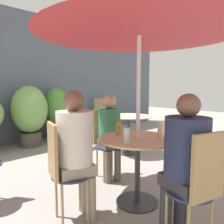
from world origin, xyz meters
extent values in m
plane|color=gray|center=(0.00, 0.00, 0.00)|extent=(20.00, 20.00, 0.00)
cube|color=#4C5666|center=(0.00, 3.63, 1.50)|extent=(10.00, 0.06, 3.00)
cylinder|color=#2D2D33|center=(-0.05, 0.04, 0.01)|extent=(0.47, 0.47, 0.01)
cylinder|color=#2D2D33|center=(-0.05, 0.04, 0.36)|extent=(0.06, 0.06, 0.70)
cylinder|color=#CCB284|center=(-0.05, 0.04, 0.72)|extent=(0.84, 0.84, 0.02)
cylinder|color=#2D2D33|center=(1.28, 1.34, 0.01)|extent=(0.47, 0.47, 0.01)
cylinder|color=#2D2D33|center=(1.28, 1.34, 0.36)|extent=(0.06, 0.06, 0.70)
cylinder|color=#CCB284|center=(1.28, 1.34, 0.72)|extent=(0.87, 0.87, 0.02)
cylinder|color=#232847|center=(0.17, 0.75, 0.45)|extent=(0.37, 0.37, 0.02)
cylinder|color=#9E7A4C|center=(0.32, 0.82, 0.22)|extent=(0.02, 0.02, 0.44)
cylinder|color=#9E7A4C|center=(0.10, 0.90, 0.22)|extent=(0.02, 0.02, 0.44)
cylinder|color=#9E7A4C|center=(0.25, 0.60, 0.22)|extent=(0.02, 0.02, 0.44)
cylinder|color=#9E7A4C|center=(0.02, 0.67, 0.22)|extent=(0.02, 0.02, 0.44)
cube|color=#9E7A4C|center=(0.22, 0.90, 0.71)|extent=(0.31, 0.12, 0.50)
cylinder|color=#232847|center=(-0.76, 0.26, 0.45)|extent=(0.37, 0.37, 0.02)
cylinder|color=#9E7A4C|center=(-0.84, 0.41, 0.22)|extent=(0.02, 0.02, 0.44)
cylinder|color=#9E7A4C|center=(-0.91, 0.18, 0.22)|extent=(0.02, 0.02, 0.44)
cylinder|color=#9E7A4C|center=(-0.61, 0.34, 0.22)|extent=(0.02, 0.02, 0.44)
cylinder|color=#9E7A4C|center=(-0.68, 0.11, 0.22)|extent=(0.02, 0.02, 0.44)
cube|color=#9E7A4C|center=(-0.92, 0.31, 0.71)|extent=(0.12, 0.31, 0.50)
cylinder|color=#232847|center=(-0.27, -0.67, 0.45)|extent=(0.37, 0.37, 0.02)
cylinder|color=#9E7A4C|center=(-0.20, -0.82, 0.22)|extent=(0.02, 0.02, 0.44)
cylinder|color=#9E7A4C|center=(-0.35, -0.52, 0.22)|extent=(0.02, 0.02, 0.44)
cylinder|color=#9E7A4C|center=(-0.12, -0.59, 0.22)|extent=(0.02, 0.02, 0.44)
cube|color=#9E7A4C|center=(-0.32, -0.83, 0.71)|extent=(0.31, 0.12, 0.50)
cylinder|color=#232847|center=(2.11, 3.14, 0.45)|extent=(0.37, 0.37, 0.02)
cylinder|color=#9E7A4C|center=(2.28, 3.16, 0.22)|extent=(0.02, 0.02, 0.44)
cylinder|color=#9E7A4C|center=(2.09, 3.31, 0.22)|extent=(0.02, 0.02, 0.44)
cylinder|color=#9E7A4C|center=(2.13, 2.97, 0.22)|extent=(0.02, 0.02, 0.44)
cylinder|color=#9E7A4C|center=(1.94, 3.12, 0.22)|extent=(0.02, 0.02, 0.44)
cube|color=#9E7A4C|center=(2.22, 3.27, 0.71)|extent=(0.26, 0.22, 0.50)
cylinder|color=#232847|center=(0.75, 2.29, 0.45)|extent=(0.37, 0.37, 0.02)
cylinder|color=#9E7A4C|center=(0.80, 2.45, 0.22)|extent=(0.02, 0.02, 0.44)
cylinder|color=#9E7A4C|center=(0.59, 2.34, 0.22)|extent=(0.02, 0.02, 0.44)
cylinder|color=#9E7A4C|center=(0.91, 2.24, 0.22)|extent=(0.02, 0.02, 0.44)
cylinder|color=#9E7A4C|center=(0.70, 2.13, 0.22)|extent=(0.02, 0.02, 0.44)
cube|color=#9E7A4C|center=(0.67, 2.44, 0.71)|extent=(0.29, 0.17, 0.50)
cylinder|color=brown|center=(0.06, 0.62, 0.22)|extent=(0.09, 0.09, 0.44)
cylinder|color=brown|center=(0.19, 0.58, 0.22)|extent=(0.09, 0.09, 0.44)
cube|color=brown|center=(0.16, 0.71, 0.51)|extent=(0.33, 0.35, 0.09)
cylinder|color=#337551|center=(0.16, 0.71, 0.77)|extent=(0.30, 0.30, 0.44)
sphere|color=tan|center=(0.16, 0.71, 1.09)|extent=(0.19, 0.19, 0.19)
cylinder|color=gray|center=(-0.62, 0.14, 0.22)|extent=(0.10, 0.10, 0.44)
cylinder|color=gray|center=(-0.58, 0.28, 0.22)|extent=(0.10, 0.10, 0.44)
cube|color=gray|center=(-0.72, 0.25, 0.51)|extent=(0.39, 0.37, 0.10)
cylinder|color=beige|center=(-0.72, 0.25, 0.81)|extent=(0.34, 0.34, 0.50)
sphere|color=brown|center=(-0.72, 0.25, 1.15)|extent=(0.19, 0.19, 0.19)
cylinder|color=#2D2D33|center=(-0.15, -0.53, 0.22)|extent=(0.11, 0.11, 0.44)
cylinder|color=#2D2D33|center=(-0.30, -0.48, 0.22)|extent=(0.11, 0.11, 0.44)
cube|color=#2D2D33|center=(-0.26, -0.63, 0.52)|extent=(0.39, 0.41, 0.11)
cylinder|color=#232847|center=(-0.26, -0.63, 0.81)|extent=(0.35, 0.35, 0.48)
sphere|color=brown|center=(-0.26, -0.63, 1.14)|extent=(0.18, 0.18, 0.18)
cylinder|color=silver|center=(-0.30, -0.03, 0.81)|extent=(0.06, 0.06, 0.15)
cylinder|color=beige|center=(0.16, -0.11, 0.82)|extent=(0.07, 0.07, 0.18)
cylinder|color=#B28433|center=(-0.09, 0.29, 0.81)|extent=(0.06, 0.06, 0.15)
cylinder|color=#47423D|center=(0.12, 3.17, 0.15)|extent=(0.45, 0.45, 0.30)
ellipsoid|color=#709E51|center=(0.12, 3.17, 0.81)|extent=(0.76, 0.76, 1.02)
cylinder|color=slate|center=(0.84, 3.27, 0.18)|extent=(0.38, 0.38, 0.35)
ellipsoid|color=#4C8938|center=(0.84, 3.27, 0.81)|extent=(0.57, 0.57, 0.91)
cylinder|color=silver|center=(-0.05, 0.04, 1.04)|extent=(0.04, 0.04, 2.09)
cone|color=#B72D33|center=(-0.05, 0.04, 1.95)|extent=(2.14, 2.14, 0.28)
camera|label=1|loc=(-1.86, -1.43, 1.28)|focal=35.00mm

